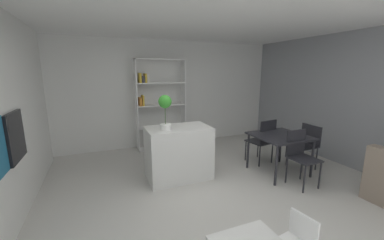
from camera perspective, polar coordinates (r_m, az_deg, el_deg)
The scene contains 12 objects.
ground_plane at distance 3.65m, azimuth 4.95°, elevation -19.31°, with size 8.74×8.74×0.00m, color beige.
ceiling_slab at distance 3.22m, azimuth 5.90°, elevation 26.06°, with size 6.36×6.05×0.06m.
back_partition at distance 5.97m, azimuth -8.11°, elevation 6.39°, with size 6.36×0.06×2.65m, color silver.
right_partition_gray at distance 5.40m, azimuth 36.61°, elevation 3.57°, with size 0.06×6.05×2.65m, color gray.
built_in_oven at distance 3.58m, azimuth -37.45°, elevation -3.21°, with size 0.06×0.58×0.61m.
kitchen_island at distance 4.17m, azimuth -3.35°, elevation -8.07°, with size 1.11×0.68×0.94m, color silver.
potted_plant_on_island at distance 3.79m, azimuth -6.66°, elevation 2.97°, with size 0.22×0.22×0.58m.
open_bookshelf at distance 5.65m, azimuth -8.38°, elevation 4.41°, with size 1.18×0.31×2.17m.
dining_table at distance 4.60m, azimuth 20.86°, elevation -4.48°, with size 0.94×0.91×0.73m.
dining_chair_window_side at distance 5.11m, azimuth 26.35°, elevation -4.84°, with size 0.43×0.45×0.86m.
dining_chair_near at distance 4.31m, azimuth 25.08°, elevation -7.33°, with size 0.40×0.43×0.92m.
dining_chair_far at distance 4.98m, azimuth 17.23°, elevation -4.29°, with size 0.49×0.51×0.94m.
Camera 1 is at (-1.45, -2.76, 1.89)m, focal length 21.62 mm.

